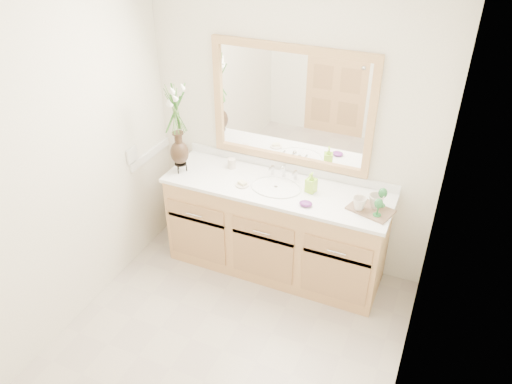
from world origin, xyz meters
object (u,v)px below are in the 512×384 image
at_px(soap_bottle, 311,183).
at_px(tumbler, 232,163).
at_px(tray, 371,210).
at_px(flower_vase, 176,116).

bearing_deg(soap_bottle, tumbler, -172.08).
xyz_separation_m(tumbler, tray, (1.22, -0.16, -0.03)).
bearing_deg(tumbler, tray, -7.68).
bearing_deg(flower_vase, tray, 2.05).
distance_m(tumbler, tray, 1.23).
bearing_deg(tumbler, flower_vase, -148.69).
bearing_deg(tray, tumbler, -170.67).
bearing_deg(tray, flower_vase, -160.94).
height_order(tumbler, tray, tumbler).
xyz_separation_m(flower_vase, tray, (1.58, 0.06, -0.49)).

